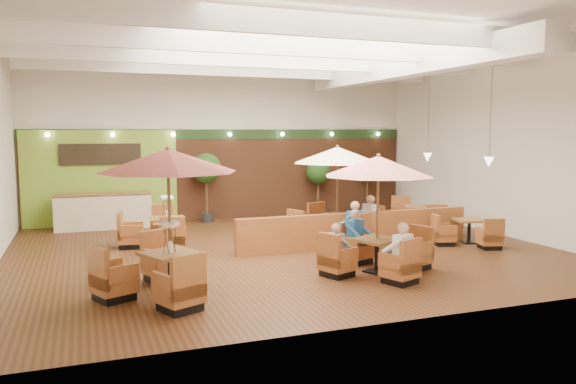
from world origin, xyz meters
name	(u,v)px	position (x,y,z in m)	size (l,w,h in m)	color
room	(278,115)	(0.25, 1.22, 3.63)	(14.04, 14.00, 5.52)	#381E0F
service_counter	(103,211)	(-4.40, 5.10, 0.58)	(3.00, 0.75, 1.18)	beige
booth_divider	(357,230)	(2.02, -0.32, 0.48)	(6.91, 0.18, 0.96)	brown
table_0	(165,190)	(-3.53, -3.09, 2.05)	(2.86, 3.04, 2.90)	brown
table_1	(378,192)	(1.15, -2.97, 1.82)	(2.79, 2.79, 2.68)	brown
table_2	(337,177)	(1.73, 0.38, 1.88)	(2.89, 2.89, 2.78)	brown
table_3	(158,230)	(-3.10, 1.70, 0.46)	(1.87, 2.72, 1.56)	brown
table_4	(462,232)	(5.01, -0.92, 0.32)	(1.69, 2.43, 0.86)	brown
table_5	(417,218)	(5.12, 1.47, 0.37)	(1.13, 2.75, 0.96)	brown
topiary_0	(206,171)	(-0.95, 5.30, 1.79)	(1.04, 1.04, 2.41)	black
topiary_1	(318,174)	(3.27, 5.30, 1.58)	(0.91, 0.91, 2.12)	black
topiary_2	(367,173)	(5.34, 5.30, 1.57)	(0.91, 0.91, 2.10)	black
diner_0	(400,247)	(1.15, -3.95, 0.77)	(0.47, 0.44, 0.84)	white
diner_1	(357,231)	(1.15, -1.99, 0.77)	(0.47, 0.45, 0.84)	#265EA4
diner_2	(337,244)	(0.17, -2.97, 0.73)	(0.37, 0.40, 0.72)	gray
diner_3	(353,221)	(1.73, -0.64, 0.78)	(0.48, 0.44, 0.86)	#265EA4
diner_4	(369,214)	(2.75, 0.38, 0.78)	(0.41, 0.46, 0.86)	white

